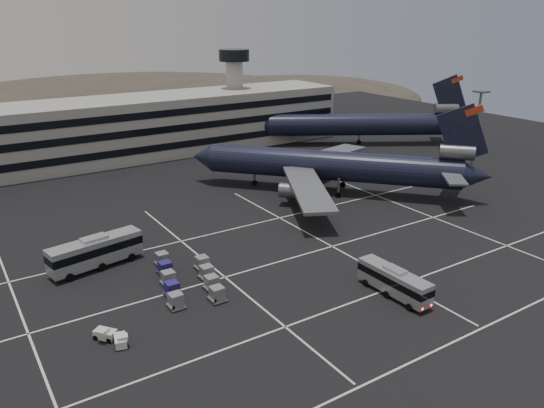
{
  "coord_description": "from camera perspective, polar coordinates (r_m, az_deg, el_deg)",
  "views": [
    {
      "loc": [
        -34.66,
        -51.43,
        32.4
      ],
      "look_at": [
        7.1,
        12.85,
        5.0
      ],
      "focal_mm": 35.0,
      "sensor_mm": 36.0,
      "label": 1
    }
  ],
  "objects": [
    {
      "name": "terminal",
      "position": [
        129.15,
        -18.28,
        7.31
      ],
      "size": [
        125.0,
        26.0,
        24.0
      ],
      "color": "gray",
      "rests_on": "ground"
    },
    {
      "name": "trijet_main",
      "position": [
        102.15,
        6.66,
        4.12
      ],
      "size": [
        43.09,
        46.17,
        18.08
      ],
      "rotation": [
        0.0,
        0.0,
        0.74
      ],
      "color": "black",
      "rests_on": "ground"
    },
    {
      "name": "uld_cluster",
      "position": [
        68.79,
        -9.17,
        -7.86
      ],
      "size": [
        9.33,
        15.25,
        1.82
      ],
      "rotation": [
        0.0,
        0.0,
        -0.25
      ],
      "color": "#2D2D30",
      "rests_on": "ground"
    },
    {
      "name": "lane_markings",
      "position": [
        70.97,
        1.17,
        -7.49
      ],
      "size": [
        90.0,
        55.62,
        0.01
      ],
      "color": "silver",
      "rests_on": "ground"
    },
    {
      "name": "ground",
      "position": [
        69.97,
        0.86,
        -7.92
      ],
      "size": [
        260.0,
        260.0,
        0.0
      ],
      "primitive_type": "plane",
      "color": "black",
      "rests_on": "ground"
    },
    {
      "name": "lightpole_right",
      "position": [
        115.85,
        21.22,
        8.12
      ],
      "size": [
        2.4,
        2.4,
        18.28
      ],
      "color": "slate",
      "rests_on": "ground"
    },
    {
      "name": "trijet_far",
      "position": [
        142.81,
        9.81,
        8.5
      ],
      "size": [
        51.98,
        36.07,
        18.08
      ],
      "rotation": [
        0.0,
        0.0,
        1.03
      ],
      "color": "black",
      "rests_on": "ground"
    },
    {
      "name": "tug_b",
      "position": [
        60.24,
        -17.43,
        -13.16
      ],
      "size": [
        2.46,
        2.61,
        1.46
      ],
      "rotation": [
        0.0,
        0.0,
        0.66
      ],
      "color": "silver",
      "rests_on": "ground"
    },
    {
      "name": "hills",
      "position": [
        231.91,
        -19.43,
        7.5
      ],
      "size": [
        352.0,
        180.0,
        44.0
      ],
      "color": "#38332B",
      "rests_on": "ground"
    },
    {
      "name": "bus_near",
      "position": [
        66.63,
        13.01,
        -8.03
      ],
      "size": [
        2.84,
        10.43,
        3.65
      ],
      "rotation": [
        0.0,
        0.0,
        0.02
      ],
      "color": "#9A9DA2",
      "rests_on": "ground"
    },
    {
      "name": "bus_far",
      "position": [
        75.43,
        -18.44,
        -4.8
      ],
      "size": [
        13.02,
        5.15,
        4.49
      ],
      "rotation": [
        0.0,
        0.0,
        1.75
      ],
      "color": "#9A9DA2",
      "rests_on": "ground"
    },
    {
      "name": "tug_a",
      "position": [
        58.79,
        -15.99,
        -13.93
      ],
      "size": [
        1.75,
        2.37,
        1.37
      ],
      "rotation": [
        0.0,
        0.0,
        -0.23
      ],
      "color": "silver",
      "rests_on": "ground"
    }
  ]
}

